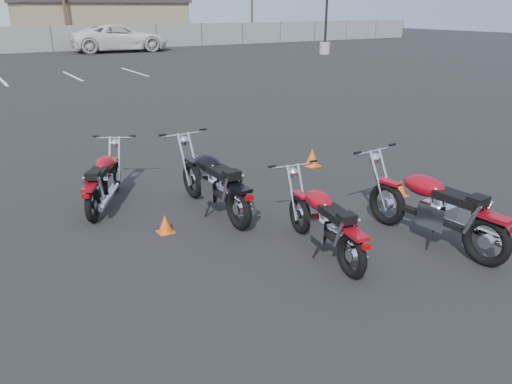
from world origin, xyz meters
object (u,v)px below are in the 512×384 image
motorcycle_third_red (325,222)px  motorcycle_rear_red (435,208)px  motorcycle_front_red (104,180)px  white_van (119,30)px  motorcycle_second_black (214,182)px

motorcycle_third_red → motorcycle_rear_red: 1.53m
motorcycle_front_red → motorcycle_rear_red: 5.01m
motorcycle_front_red → white_van: size_ratio=0.23×
motorcycle_second_black → white_van: size_ratio=0.28×
motorcycle_front_red → white_van: 31.14m
motorcycle_second_black → motorcycle_rear_red: size_ratio=0.98×
motorcycle_front_red → white_van: (9.53, 29.62, 1.07)m
motorcycle_rear_red → white_van: (6.15, 33.31, 1.00)m
motorcycle_second_black → white_van: bearing=75.2°
motorcycle_second_black → motorcycle_rear_red: motorcycle_rear_red is taller
motorcycle_front_red → motorcycle_rear_red: motorcycle_rear_red is taller
motorcycle_second_black → motorcycle_third_red: bearing=-73.8°
motorcycle_third_red → white_van: 33.66m
motorcycle_front_red → motorcycle_second_black: size_ratio=0.82×
motorcycle_rear_red → motorcycle_third_red: bearing=159.4°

